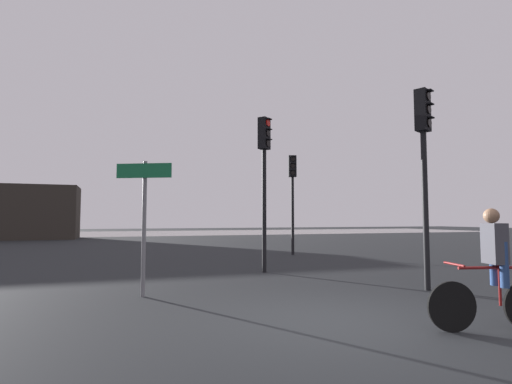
{
  "coord_description": "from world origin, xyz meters",
  "views": [
    {
      "loc": [
        -3.03,
        -5.05,
        1.48
      ],
      "look_at": [
        0.5,
        5.0,
        2.2
      ],
      "focal_mm": 28.0,
      "sensor_mm": 36.0,
      "label": 1
    }
  ],
  "objects_px": {
    "cyclist": "(493,268)",
    "traffic_light_near_right": "(424,149)",
    "traffic_light_center": "(264,164)",
    "direction_sign_post": "(144,208)",
    "traffic_light_far_right": "(292,185)"
  },
  "relations": [
    {
      "from": "traffic_light_far_right",
      "to": "direction_sign_post",
      "type": "bearing_deg",
      "value": 64.27
    },
    {
      "from": "traffic_light_center",
      "to": "cyclist",
      "type": "bearing_deg",
      "value": 58.99
    },
    {
      "from": "traffic_light_near_right",
      "to": "traffic_light_far_right",
      "type": "xyz_separation_m",
      "value": [
        0.8,
        8.46,
        -0.07
      ]
    },
    {
      "from": "traffic_light_near_right",
      "to": "traffic_light_far_right",
      "type": "distance_m",
      "value": 8.5
    },
    {
      "from": "traffic_light_center",
      "to": "traffic_light_far_right",
      "type": "relative_size",
      "value": 1.05
    },
    {
      "from": "traffic_light_center",
      "to": "traffic_light_far_right",
      "type": "height_order",
      "value": "traffic_light_center"
    },
    {
      "from": "cyclist",
      "to": "traffic_light_near_right",
      "type": "bearing_deg",
      "value": -12.46
    },
    {
      "from": "direction_sign_post",
      "to": "traffic_light_far_right",
      "type": "bearing_deg",
      "value": -105.44
    },
    {
      "from": "traffic_light_near_right",
      "to": "cyclist",
      "type": "relative_size",
      "value": 2.55
    },
    {
      "from": "cyclist",
      "to": "traffic_light_center",
      "type": "bearing_deg",
      "value": 22.08
    },
    {
      "from": "traffic_light_center",
      "to": "direction_sign_post",
      "type": "distance_m",
      "value": 4.44
    },
    {
      "from": "traffic_light_center",
      "to": "cyclist",
      "type": "relative_size",
      "value": 2.61
    },
    {
      "from": "traffic_light_far_right",
      "to": "cyclist",
      "type": "xyz_separation_m",
      "value": [
        -2.2,
        -11.19,
        -2.07
      ]
    },
    {
      "from": "traffic_light_center",
      "to": "traffic_light_near_right",
      "type": "bearing_deg",
      "value": 82.56
    },
    {
      "from": "direction_sign_post",
      "to": "cyclist",
      "type": "relative_size",
      "value": 1.56
    }
  ]
}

